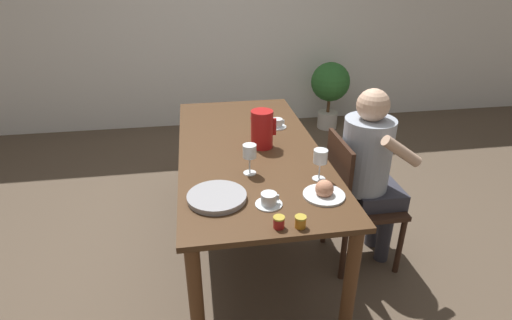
{
  "coord_description": "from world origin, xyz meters",
  "views": [
    {
      "loc": [
        -0.32,
        -2.28,
        1.81
      ],
      "look_at": [
        0.0,
        -0.28,
        0.79
      ],
      "focal_mm": 28.0,
      "sensor_mm": 36.0,
      "label": 1
    }
  ],
  "objects_px": {
    "teacup_near_person": "(268,200)",
    "teacup_across": "(277,124)",
    "person_seated": "(370,165)",
    "red_pitcher": "(262,129)",
    "chair_person_side": "(354,198)",
    "bread_plate": "(324,191)",
    "serving_tray": "(217,197)",
    "jam_jar_red": "(300,221)",
    "potted_plant": "(330,86)",
    "wine_glass_juice": "(320,158)",
    "jam_jar_amber": "(279,222)",
    "wine_glass_water": "(250,153)"
  },
  "relations": [
    {
      "from": "teacup_near_person",
      "to": "jam_jar_red",
      "type": "bearing_deg",
      "value": -61.54
    },
    {
      "from": "person_seated",
      "to": "jam_jar_amber",
      "type": "relative_size",
      "value": 20.75
    },
    {
      "from": "red_pitcher",
      "to": "potted_plant",
      "type": "height_order",
      "value": "red_pitcher"
    },
    {
      "from": "chair_person_side",
      "to": "person_seated",
      "type": "xyz_separation_m",
      "value": [
        0.09,
        0.02,
        0.22
      ]
    },
    {
      "from": "teacup_across",
      "to": "bread_plate",
      "type": "bearing_deg",
      "value": -87.28
    },
    {
      "from": "serving_tray",
      "to": "teacup_across",
      "type": "bearing_deg",
      "value": 61.22
    },
    {
      "from": "chair_person_side",
      "to": "red_pitcher",
      "type": "relative_size",
      "value": 3.63
    },
    {
      "from": "red_pitcher",
      "to": "jam_jar_red",
      "type": "xyz_separation_m",
      "value": [
        0.02,
        -0.88,
        -0.09
      ]
    },
    {
      "from": "chair_person_side",
      "to": "bread_plate",
      "type": "height_order",
      "value": "chair_person_side"
    },
    {
      "from": "jam_jar_red",
      "to": "potted_plant",
      "type": "bearing_deg",
      "value": 68.67
    },
    {
      "from": "teacup_near_person",
      "to": "jam_jar_amber",
      "type": "height_order",
      "value": "teacup_near_person"
    },
    {
      "from": "chair_person_side",
      "to": "jam_jar_amber",
      "type": "xyz_separation_m",
      "value": [
        -0.62,
        -0.59,
        0.31
      ]
    },
    {
      "from": "chair_person_side",
      "to": "serving_tray",
      "type": "xyz_separation_m",
      "value": [
        -0.88,
        -0.31,
        0.29
      ]
    },
    {
      "from": "person_seated",
      "to": "wine_glass_juice",
      "type": "relative_size",
      "value": 6.65
    },
    {
      "from": "teacup_near_person",
      "to": "wine_glass_water",
      "type": "bearing_deg",
      "value": 97.29
    },
    {
      "from": "bread_plate",
      "to": "teacup_near_person",
      "type": "bearing_deg",
      "value": -172.98
    },
    {
      "from": "wine_glass_juice",
      "to": "teacup_near_person",
      "type": "height_order",
      "value": "wine_glass_juice"
    },
    {
      "from": "chair_person_side",
      "to": "teacup_near_person",
      "type": "relative_size",
      "value": 6.54
    },
    {
      "from": "bread_plate",
      "to": "teacup_across",
      "type": "bearing_deg",
      "value": 92.72
    },
    {
      "from": "teacup_across",
      "to": "potted_plant",
      "type": "xyz_separation_m",
      "value": [
        0.98,
        1.7,
        -0.26
      ]
    },
    {
      "from": "person_seated",
      "to": "teacup_across",
      "type": "xyz_separation_m",
      "value": [
        -0.47,
        0.56,
        0.08
      ]
    },
    {
      "from": "serving_tray",
      "to": "potted_plant",
      "type": "relative_size",
      "value": 0.38
    },
    {
      "from": "teacup_across",
      "to": "bread_plate",
      "type": "relative_size",
      "value": 0.63
    },
    {
      "from": "bread_plate",
      "to": "jam_jar_red",
      "type": "distance_m",
      "value": 0.3
    },
    {
      "from": "jam_jar_red",
      "to": "bread_plate",
      "type": "bearing_deg",
      "value": 51.8
    },
    {
      "from": "bread_plate",
      "to": "jam_jar_red",
      "type": "relative_size",
      "value": 3.8
    },
    {
      "from": "teacup_near_person",
      "to": "teacup_across",
      "type": "bearing_deg",
      "value": 75.8
    },
    {
      "from": "teacup_across",
      "to": "potted_plant",
      "type": "relative_size",
      "value": 0.17
    },
    {
      "from": "person_seated",
      "to": "serving_tray",
      "type": "distance_m",
      "value": 1.02
    },
    {
      "from": "wine_glass_juice",
      "to": "teacup_near_person",
      "type": "bearing_deg",
      "value": -146.83
    },
    {
      "from": "wine_glass_water",
      "to": "teacup_near_person",
      "type": "relative_size",
      "value": 1.3
    },
    {
      "from": "chair_person_side",
      "to": "potted_plant",
      "type": "xyz_separation_m",
      "value": [
        0.6,
        2.28,
        0.04
      ]
    },
    {
      "from": "teacup_near_person",
      "to": "teacup_across",
      "type": "height_order",
      "value": "same"
    },
    {
      "from": "person_seated",
      "to": "wine_glass_water",
      "type": "distance_m",
      "value": 0.79
    },
    {
      "from": "wine_glass_juice",
      "to": "teacup_near_person",
      "type": "distance_m",
      "value": 0.39
    },
    {
      "from": "wine_glass_juice",
      "to": "jam_jar_amber",
      "type": "height_order",
      "value": "wine_glass_juice"
    },
    {
      "from": "red_pitcher",
      "to": "wine_glass_water",
      "type": "relative_size",
      "value": 1.38
    },
    {
      "from": "red_pitcher",
      "to": "teacup_across",
      "type": "distance_m",
      "value": 0.36
    },
    {
      "from": "teacup_across",
      "to": "jam_jar_amber",
      "type": "xyz_separation_m",
      "value": [
        -0.24,
        -1.17,
        0.0
      ]
    },
    {
      "from": "chair_person_side",
      "to": "teacup_across",
      "type": "bearing_deg",
      "value": -146.69
    },
    {
      "from": "red_pitcher",
      "to": "chair_person_side",
      "type": "bearing_deg",
      "value": -26.84
    },
    {
      "from": "red_pitcher",
      "to": "wine_glass_juice",
      "type": "bearing_deg",
      "value": -63.34
    },
    {
      "from": "wine_glass_juice",
      "to": "teacup_across",
      "type": "relative_size",
      "value": 1.31
    },
    {
      "from": "chair_person_side",
      "to": "teacup_across",
      "type": "xyz_separation_m",
      "value": [
        -0.38,
        0.58,
        0.3
      ]
    },
    {
      "from": "teacup_near_person",
      "to": "serving_tray",
      "type": "xyz_separation_m",
      "value": [
        -0.24,
        0.09,
        -0.01
      ]
    },
    {
      "from": "potted_plant",
      "to": "teacup_near_person",
      "type": "bearing_deg",
      "value": -114.69
    },
    {
      "from": "jam_jar_red",
      "to": "wine_glass_juice",
      "type": "bearing_deg",
      "value": 62.61
    },
    {
      "from": "red_pitcher",
      "to": "person_seated",
      "type": "bearing_deg",
      "value": -21.84
    },
    {
      "from": "teacup_near_person",
      "to": "teacup_across",
      "type": "distance_m",
      "value": 1.01
    },
    {
      "from": "bread_plate",
      "to": "serving_tray",
      "type": "bearing_deg",
      "value": 174.66
    }
  ]
}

